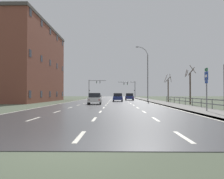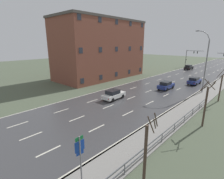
% 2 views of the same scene
% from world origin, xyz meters
% --- Properties ---
extents(ground_plane, '(160.00, 160.00, 0.12)m').
position_xyz_m(ground_plane, '(0.00, 48.00, -0.06)').
color(ground_plane, '#4C5642').
extents(road_asphalt_strip, '(14.00, 120.00, 0.03)m').
position_xyz_m(road_asphalt_strip, '(0.00, 59.99, 0.01)').
color(road_asphalt_strip, '#3D3D3F').
rests_on(road_asphalt_strip, ground).
extents(sidewalk_right, '(3.00, 120.00, 0.12)m').
position_xyz_m(sidewalk_right, '(8.43, 60.00, 0.06)').
color(sidewalk_right, gray).
rests_on(sidewalk_right, ground).
extents(guardrail, '(0.07, 26.75, 1.00)m').
position_xyz_m(guardrail, '(9.85, 20.34, 0.71)').
color(guardrail, '#515459').
rests_on(guardrail, ground).
extents(street_lamp_midground, '(2.46, 0.24, 10.85)m').
position_xyz_m(street_lamp_midground, '(7.45, 40.19, 5.32)').
color(street_lamp_midground, slate).
rests_on(street_lamp_midground, ground).
extents(highway_sign, '(0.09, 0.68, 3.52)m').
position_xyz_m(highway_sign, '(8.39, 12.52, 2.26)').
color(highway_sign, slate).
rests_on(highway_sign, ground).
extents(traffic_signal_right, '(5.91, 0.36, 5.72)m').
position_xyz_m(traffic_signal_right, '(6.37, 73.88, 4.00)').
color(traffic_signal_right, '#38383A').
rests_on(traffic_signal_right, ground).
extents(traffic_signal_left, '(5.93, 0.36, 6.23)m').
position_xyz_m(traffic_signal_left, '(-6.43, 73.84, 4.32)').
color(traffic_signal_left, '#38383A').
rests_on(traffic_signal_left, ground).
extents(car_far_left, '(2.00, 4.18, 1.57)m').
position_xyz_m(car_far_left, '(-1.70, 26.54, 0.80)').
color(car_far_left, silver).
rests_on(car_far_left, ground).
extents(car_distant, '(1.89, 4.13, 1.57)m').
position_xyz_m(car_distant, '(4.32, 46.05, 0.80)').
color(car_distant, navy).
rests_on(car_distant, ground).
extents(car_near_right, '(1.86, 4.11, 1.57)m').
position_xyz_m(car_near_right, '(1.64, 38.03, 0.80)').
color(car_near_right, navy).
rests_on(car_near_right, ground).
extents(car_far_right, '(1.91, 4.14, 1.57)m').
position_xyz_m(car_far_right, '(-4.31, 67.33, 0.80)').
color(car_far_right, black).
rests_on(car_far_right, ground).
extents(brick_building, '(10.96, 23.48, 14.41)m').
position_xyz_m(brick_building, '(-16.56, 37.93, 7.22)').
color(brick_building, brown).
rests_on(brick_building, ground).
extents(bare_tree_mid, '(1.49, 1.58, 5.37)m').
position_xyz_m(bare_tree_mid, '(11.54, 26.42, 2.57)').
color(bare_tree_mid, '#423328').
rests_on(bare_tree_mid, ground).
extents(bare_tree_far, '(1.41, 1.46, 5.08)m').
position_xyz_m(bare_tree_far, '(10.89, 36.94, 2.35)').
color(bare_tree_far, '#423328').
rests_on(bare_tree_far, ground).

